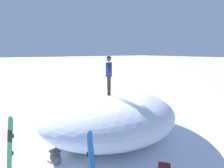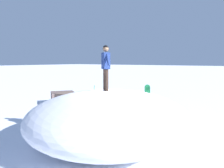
# 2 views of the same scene
# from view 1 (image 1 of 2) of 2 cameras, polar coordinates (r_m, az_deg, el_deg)

# --- Properties ---
(ground) EXTENTS (240.00, 240.00, 0.00)m
(ground) POSITION_cam_1_polar(r_m,az_deg,el_deg) (8.51, -4.90, -14.67)
(ground) COLOR white
(snow_mound) EXTENTS (7.83, 8.11, 1.76)m
(snow_mound) POSITION_cam_1_polar(r_m,az_deg,el_deg) (8.28, -1.05, -8.79)
(snow_mound) COLOR white
(snow_mound) RESTS_ON ground
(snowboarder_standing) EXTENTS (0.81, 0.68, 1.60)m
(snowboarder_standing) POSITION_cam_1_polar(r_m,az_deg,el_deg) (7.63, -0.94, 3.63)
(snowboarder_standing) COLOR black
(snowboarder_standing) RESTS_ON snow_mound
(snowboard_primary_upright) EXTENTS (0.34, 0.30, 1.63)m
(snowboard_primary_upright) POSITION_cam_1_polar(r_m,az_deg,el_deg) (6.68, -28.75, -15.14)
(snowboard_primary_upright) COLOR #1E8C47
(snowboard_primary_upright) RESTS_ON ground
(snowboard_secondary_upright) EXTENTS (0.27, 0.31, 1.59)m
(snowboard_secondary_upright) POSITION_cam_1_polar(r_m,az_deg,el_deg) (5.17, -6.37, -21.80)
(snowboard_secondary_upright) COLOR #2672BF
(snowboard_secondary_upright) RESTS_ON ground
(backpack_far) EXTENTS (0.57, 0.39, 0.46)m
(backpack_far) POSITION_cam_1_polar(r_m,az_deg,el_deg) (6.60, -16.97, -20.57)
(backpack_far) COLOR #4C4C51
(backpack_far) RESTS_ON ground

